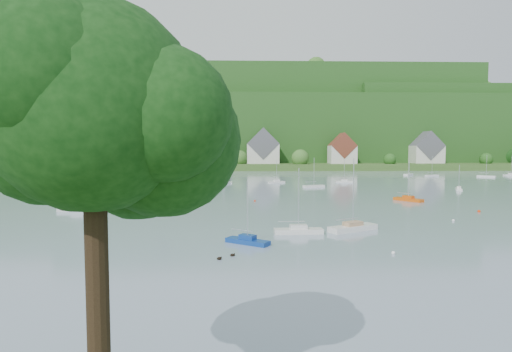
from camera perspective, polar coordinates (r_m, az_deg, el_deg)
The scene contains 21 objects.
ground at distance 22.85m, azimuth 10.73°, elevation -22.85°, with size 600.00×600.00×0.00m, color gray.
near_tree at distance 13.67m, azimuth -19.93°, elevation 7.09°, with size 8.40×8.50×13.70m.
far_shore_strip at distance 220.16m, azimuth -0.49°, elevation 1.47°, with size 600.00×60.00×3.00m, color #375821.
forested_ridge at distance 288.83m, azimuth -0.70°, elevation 6.25°, with size 620.00×181.22×69.89m.
village_building_0 at distance 213.02m, azimuth -15.41°, elevation 3.42°, with size 14.00×10.40×16.00m.
village_building_1 at distance 210.50m, azimuth -8.64°, elevation 3.30°, with size 12.00×9.36×14.00m.
village_building_2 at distance 208.16m, azimuth 0.95°, elevation 3.75°, with size 16.00×11.44×18.00m.
village_building_3 at distance 211.81m, azimuth 11.87°, elevation 3.45°, with size 13.00×10.40×15.50m.
village_building_4 at distance 230.24m, azimuth 22.61°, elevation 3.30°, with size 15.00×10.40×16.50m.
near_sailboat_1 at distance 44.84m, azimuth -1.18°, elevation -8.89°, with size 4.95×3.97×6.78m.
near_sailboat_2 at distance 53.16m, azimuth 13.29°, elevation -6.92°, with size 6.82×4.85×9.09m.
near_sailboat_3 at distance 50.39m, azimuth 5.91°, elevation -7.46°, with size 5.95×1.86×7.96m.
near_sailboat_5 at distance 86.36m, azimuth 20.39°, elevation -3.00°, with size 4.72×5.70×7.88m.
near_sailboat_6 at distance 74.58m, azimuth -23.42°, elevation -4.09°, with size 6.60×2.79×8.64m.
mooring_buoy_0 at distance 46.24m, azimuth -1.21°, elevation -9.01°, with size 0.43×0.43×0.43m, color red.
mooring_buoy_1 at distance 42.83m, azimuth 18.52°, elevation -10.24°, with size 0.38×0.38×0.38m, color white.
mooring_buoy_2 at distance 76.01m, azimuth 28.55°, elevation -4.43°, with size 0.49×0.49×0.49m, color red.
mooring_buoy_3 at distance 80.40m, azimuth -0.16°, elevation -3.55°, with size 0.39×0.39×0.39m, color red.
mooring_buoy_4 at distance 64.89m, azimuth 25.71°, elevation -5.68°, with size 0.38×0.38×0.38m, color white.
duck_pair at distance 39.41m, azimuth -4.18°, elevation -11.11°, with size 1.68×1.49×0.34m.
far_sailboat_cluster at distance 136.76m, azimuth 3.62°, elevation -0.39°, with size 204.64×80.14×8.71m.
Camera 1 is at (-4.50, -19.95, 10.20)m, focal length 28.81 mm.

